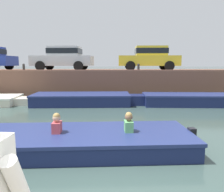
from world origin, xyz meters
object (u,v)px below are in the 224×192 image
at_px(boat_moored_east_navy, 193,100).
at_px(boat_moored_central_navy, 86,99).
at_px(motorboat_passing, 79,141).
at_px(car_centre_yellow, 149,57).
at_px(car_left_inner_silver, 64,57).
at_px(mooring_bollard_west, 24,67).
at_px(mooring_bollard_mid, 138,67).

bearing_deg(boat_moored_east_navy, boat_moored_central_navy, 179.63).
xyz_separation_m(boat_moored_central_navy, motorboat_passing, (0.66, -6.06, -0.06)).
bearing_deg(car_centre_yellow, car_left_inner_silver, -179.99).
relative_size(boat_moored_central_navy, mooring_bollard_west, 13.48).
height_order(motorboat_passing, mooring_bollard_mid, mooring_bollard_mid).
bearing_deg(boat_moored_central_navy, car_centre_yellow, 41.68).
xyz_separation_m(boat_moored_east_navy, motorboat_passing, (-4.82, -6.03, -0.06)).
bearing_deg(mooring_bollard_west, boat_moored_east_navy, -11.63).
bearing_deg(car_left_inner_silver, car_centre_yellow, 0.01).
bearing_deg(boat_moored_central_navy, car_left_inner_silver, 120.40).
bearing_deg(boat_moored_east_navy, motorboat_passing, -128.65).
height_order(boat_moored_east_navy, motorboat_passing, motorboat_passing).
xyz_separation_m(motorboat_passing, mooring_bollard_mid, (2.20, 7.99, 1.70)).
bearing_deg(boat_moored_central_navy, mooring_bollard_mid, 33.90).
bearing_deg(boat_moored_east_navy, car_left_inner_silver, 155.92).
xyz_separation_m(mooring_bollard_west, mooring_bollard_mid, (6.89, 0.00, 0.00)).
bearing_deg(motorboat_passing, mooring_bollard_west, 120.42).
xyz_separation_m(boat_moored_central_navy, mooring_bollard_mid, (2.86, 1.92, 1.64)).
bearing_deg(mooring_bollard_mid, motorboat_passing, -105.38).
relative_size(boat_moored_east_navy, motorboat_passing, 0.88).
bearing_deg(boat_moored_central_navy, mooring_bollard_west, 154.48).
xyz_separation_m(motorboat_passing, car_left_inner_silver, (-2.58, 9.34, 2.30)).
xyz_separation_m(boat_moored_central_navy, mooring_bollard_west, (-4.03, 1.92, 1.64)).
distance_m(boat_moored_central_navy, mooring_bollard_west, 4.75).
height_order(boat_moored_east_navy, mooring_bollard_west, mooring_bollard_west).
xyz_separation_m(boat_moored_east_navy, mooring_bollard_west, (-9.51, 1.96, 1.64)).
bearing_deg(boat_moored_east_navy, car_centre_yellow, 118.62).
bearing_deg(motorboat_passing, car_left_inner_silver, 105.46).
distance_m(motorboat_passing, mooring_bollard_west, 9.41).
height_order(car_left_inner_silver, mooring_bollard_west, car_left_inner_silver).
xyz_separation_m(car_centre_yellow, mooring_bollard_mid, (-0.82, -1.35, -0.61)).
height_order(boat_moored_central_navy, motorboat_passing, motorboat_passing).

